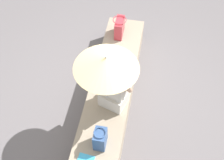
# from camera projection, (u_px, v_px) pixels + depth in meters

# --- Properties ---
(ground_plane) EXTENTS (14.00, 14.00, 0.00)m
(ground_plane) POSITION_uv_depth(u_px,v_px,m) (111.00, 104.00, 4.94)
(ground_plane) COLOR #605B5E
(stone_bench) EXTENTS (3.01, 0.60, 0.41)m
(stone_bench) POSITION_uv_depth(u_px,v_px,m) (111.00, 97.00, 4.78)
(stone_bench) COLOR gray
(stone_bench) RESTS_ON ground
(person_seated) EXTENTS (0.37, 0.51, 0.90)m
(person_seated) POSITION_uv_depth(u_px,v_px,m) (114.00, 86.00, 4.16)
(person_seated) COLOR beige
(person_seated) RESTS_ON stone_bench
(parasol) EXTENTS (0.79, 0.79, 1.03)m
(parasol) POSITION_uv_depth(u_px,v_px,m) (106.00, 63.00, 3.71)
(parasol) COLOR #B7B7BC
(parasol) RESTS_ON stone_bench
(handbag_black) EXTENTS (0.29, 0.22, 0.32)m
(handbag_black) POSITION_uv_depth(u_px,v_px,m) (119.00, 27.00, 5.18)
(handbag_black) COLOR #B2333D
(handbag_black) RESTS_ON stone_bench
(tote_bag_canvas) EXTENTS (0.21, 0.16, 0.29)m
(tote_bag_canvas) POSITION_uv_depth(u_px,v_px,m) (100.00, 139.00, 3.97)
(tote_bag_canvas) COLOR #335184
(tote_bag_canvas) RESTS_ON stone_bench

